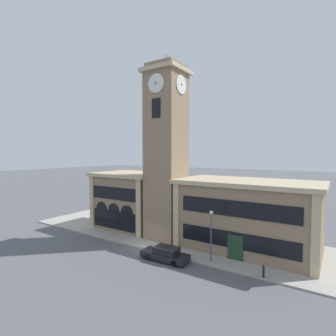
% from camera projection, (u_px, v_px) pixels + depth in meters
% --- Properties ---
extents(ground_plane, '(300.00, 300.00, 0.00)m').
position_uv_depth(ground_plane, '(143.00, 249.00, 28.38)').
color(ground_plane, '#56565B').
extents(sidewalk_kerb, '(40.89, 11.61, 0.15)m').
position_uv_depth(sidewalk_kerb, '(172.00, 235.00, 33.22)').
color(sidewalk_kerb, '#A39E93').
rests_on(sidewalk_kerb, ground_plane).
extents(clock_tower, '(4.75, 4.75, 22.13)m').
position_uv_depth(clock_tower, '(166.00, 153.00, 31.57)').
color(clock_tower, '#897056').
rests_on(clock_tower, ground_plane).
extents(town_hall_left_wing, '(9.79, 7.80, 7.72)m').
position_uv_depth(town_hall_left_wing, '(132.00, 200.00, 36.96)').
color(town_hall_left_wing, '#897056').
rests_on(town_hall_left_wing, ground_plane).
extents(town_hall_right_wing, '(14.82, 7.80, 7.55)m').
position_uv_depth(town_hall_right_wing, '(247.00, 215.00, 28.05)').
color(town_hall_right_wing, '#897056').
rests_on(town_hall_right_wing, ground_plane).
extents(parked_car_near, '(4.84, 1.92, 1.37)m').
position_uv_depth(parked_car_near, '(166.00, 253.00, 25.39)').
color(parked_car_near, black).
rests_on(parked_car_near, ground_plane).
extents(street_lamp, '(0.36, 0.36, 4.91)m').
position_uv_depth(street_lamp, '(211.00, 228.00, 24.60)').
color(street_lamp, '#4C4C51').
rests_on(street_lamp, sidewalk_kerb).
extents(bollard, '(0.18, 0.18, 1.06)m').
position_uv_depth(bollard, '(263.00, 271.00, 21.63)').
color(bollard, black).
rests_on(bollard, sidewalk_kerb).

